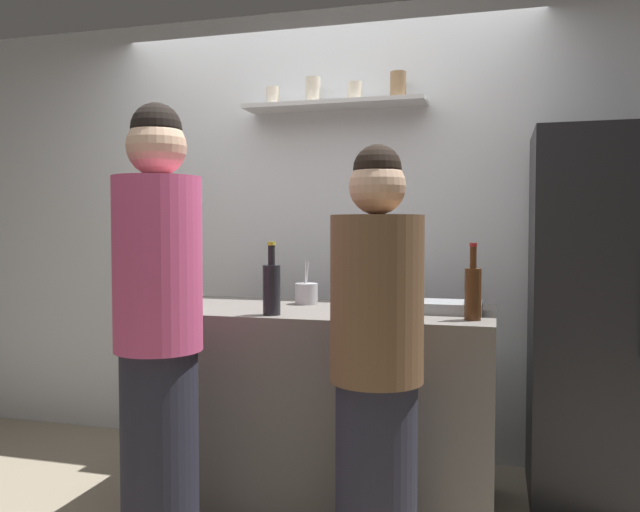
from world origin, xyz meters
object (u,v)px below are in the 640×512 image
object	(u,v)px
baking_pan	(444,307)
wine_bottle_pale_glass	(183,283)
water_bottle_plastic	(371,292)
person_pink_top	(159,336)
refrigerator	(594,317)
wine_bottle_dark_glass	(272,287)
person_brown_jacket	(377,372)
wine_bottle_amber_glass	(473,291)
utensil_holder	(306,293)

from	to	relation	value
baking_pan	wine_bottle_pale_glass	bearing A→B (deg)	-173.25
water_bottle_plastic	person_pink_top	size ratio (longest dim) A/B	0.13
refrigerator	wine_bottle_pale_glass	bearing A→B (deg)	-165.00
refrigerator	baking_pan	xyz separation A→B (m)	(-0.68, -0.37, 0.07)
wine_bottle_dark_glass	person_brown_jacket	world-z (taller)	person_brown_jacket
refrigerator	water_bottle_plastic	bearing A→B (deg)	-148.61
wine_bottle_amber_glass	water_bottle_plastic	world-z (taller)	wine_bottle_amber_glass
wine_bottle_pale_glass	wine_bottle_amber_glass	size ratio (longest dim) A/B	0.97
refrigerator	baking_pan	world-z (taller)	refrigerator
refrigerator	person_pink_top	size ratio (longest dim) A/B	0.99
wine_bottle_pale_glass	wine_bottle_dark_glass	size ratio (longest dim) A/B	0.96
wine_bottle_dark_glass	person_pink_top	bearing A→B (deg)	-125.07
person_pink_top	utensil_holder	bearing A→B (deg)	123.22
wine_bottle_pale_glass	wine_bottle_amber_glass	world-z (taller)	wine_bottle_amber_glass
wine_bottle_amber_glass	wine_bottle_pale_glass	bearing A→B (deg)	177.25
baking_pan	wine_bottle_amber_glass	size ratio (longest dim) A/B	1.06
utensil_holder	wine_bottle_dark_glass	world-z (taller)	wine_bottle_dark_glass
baking_pan	utensil_holder	world-z (taller)	utensil_holder
person_pink_top	water_bottle_plastic	bearing A→B (deg)	88.45
wine_bottle_pale_glass	baking_pan	bearing A→B (deg)	6.75
refrigerator	baking_pan	bearing A→B (deg)	-151.72
wine_bottle_pale_glass	wine_bottle_amber_glass	distance (m)	1.37
utensil_holder	water_bottle_plastic	distance (m)	0.55
refrigerator	wine_bottle_amber_glass	size ratio (longest dim) A/B	5.55
refrigerator	water_bottle_plastic	world-z (taller)	refrigerator
wine_bottle_pale_glass	wine_bottle_amber_glass	xyz separation A→B (m)	(1.36, -0.07, 0.00)
wine_bottle_amber_glass	person_brown_jacket	size ratio (longest dim) A/B	0.20
refrigerator	person_brown_jacket	world-z (taller)	refrigerator
wine_bottle_pale_glass	person_brown_jacket	size ratio (longest dim) A/B	0.19
baking_pan	water_bottle_plastic	bearing A→B (deg)	-142.12
baking_pan	wine_bottle_amber_glass	bearing A→B (deg)	-57.50
baking_pan	wine_bottle_pale_glass	distance (m)	1.24
water_bottle_plastic	wine_bottle_pale_glass	bearing A→B (deg)	174.97
wine_bottle_pale_glass	person_brown_jacket	bearing A→B (deg)	-25.76
wine_bottle_amber_glass	wine_bottle_dark_glass	distance (m)	0.86
utensil_holder	wine_bottle_pale_glass	world-z (taller)	wine_bottle_pale_glass
wine_bottle_dark_glass	water_bottle_plastic	world-z (taller)	wine_bottle_dark_glass
utensil_holder	wine_bottle_dark_glass	size ratio (longest dim) A/B	0.67
utensil_holder	refrigerator	bearing A→B (deg)	9.30
person_pink_top	person_brown_jacket	size ratio (longest dim) A/B	1.11
refrigerator	wine_bottle_amber_glass	world-z (taller)	refrigerator
baking_pan	wine_bottle_pale_glass	world-z (taller)	wine_bottle_pale_glass
wine_bottle_pale_glass	wine_bottle_amber_glass	bearing A→B (deg)	-2.75
utensil_holder	baking_pan	bearing A→B (deg)	-11.47
utensil_holder	wine_bottle_amber_glass	bearing A→B (deg)	-23.02
refrigerator	wine_bottle_dark_glass	distance (m)	1.56
baking_pan	water_bottle_plastic	world-z (taller)	water_bottle_plastic
baking_pan	wine_bottle_amber_glass	xyz separation A→B (m)	(0.13, -0.21, 0.10)
wine_bottle_amber_glass	person_brown_jacket	bearing A→B (deg)	-126.50
person_pink_top	person_brown_jacket	world-z (taller)	person_pink_top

